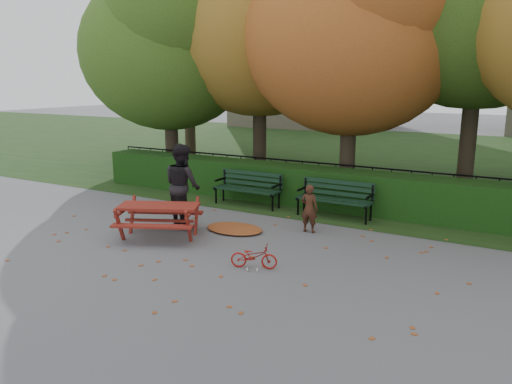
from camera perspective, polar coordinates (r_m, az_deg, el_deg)
The scene contains 17 objects.
ground at distance 9.52m, azimuth -5.30°, elevation -7.21°, with size 90.00×90.00×0.00m, color slate.
grass_strip at distance 22.18m, azimuth 15.70°, elevation 3.88°, with size 90.00×90.00×0.00m, color black.
building_left at distance 36.45m, azimuth 6.72°, elevation 19.36°, with size 10.00×7.00×15.00m, color tan.
hedge at distance 13.19m, azimuth 5.81°, elevation 0.68°, with size 13.00×0.90×1.00m, color black.
iron_fence at distance 13.90m, azimuth 7.13°, elevation 1.43°, with size 14.00×0.04×1.02m.
tree_a at distance 16.58m, azimuth -9.66°, elevation 17.00°, with size 5.88×5.60×7.48m.
tree_b at distance 16.13m, azimuth 1.15°, elevation 20.44°, with size 6.72×6.40×8.79m.
tree_c at distance 14.06m, azimuth 12.05°, elevation 18.95°, with size 6.30×6.00×8.00m.
tree_f at distance 20.76m, azimuth -7.52°, elevation 19.42°, with size 6.93×6.60×9.19m.
bench_left at distance 13.06m, azimuth -0.84°, elevation 0.72°, with size 1.80×0.57×0.88m.
bench_right at distance 12.06m, azimuth 9.07°, elevation -0.46°, with size 1.80×0.57×0.88m.
picnic_table at distance 10.57m, azimuth -11.04°, elevation -2.27°, with size 2.03×1.88×0.80m.
leaf_pile at distance 10.98m, azimuth -2.47°, elevation -4.18°, with size 1.31×0.91×0.09m, color brown.
leaf_scatter at distance 9.75m, azimuth -4.29°, elevation -6.67°, with size 9.00×5.70×0.01m, color brown, non-canonical shape.
child at distance 10.79m, azimuth 6.11°, elevation -1.89°, with size 0.38×0.25×1.05m, color #3E2013.
adult at distance 11.25m, azimuth -8.39°, elevation 0.78°, with size 0.91×0.71×1.87m, color black.
bicycle at distance 8.79m, azimuth -0.24°, elevation -7.37°, with size 0.29×0.82×0.43m, color #A7140F.
Camera 1 is at (5.12, -7.34, 3.24)m, focal length 35.00 mm.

